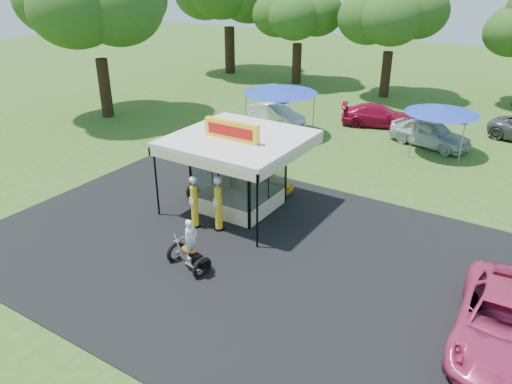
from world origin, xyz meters
TOP-DOWN VIEW (x-y plane):
  - ground at (0.00, 0.00)m, footprint 120.00×120.00m
  - asphalt_apron at (0.00, 2.00)m, footprint 20.00×14.00m
  - gas_station_kiosk at (-2.00, 4.99)m, footprint 5.40×5.40m
  - gas_pump_left at (-2.53, 2.47)m, footprint 0.43×0.43m
  - gas_pump_right at (-1.54, 2.80)m, footprint 0.45×0.45m
  - motorcycle at (-0.67, -0.09)m, footprint 1.86×1.16m
  - spare_tires at (-4.22, 4.43)m, footprint 0.93×0.65m
  - kiosk_car at (-2.00, 7.20)m, footprint 2.82×1.13m
  - pink_sedan at (9.43, 1.68)m, footprint 2.99×5.89m
  - bg_car_a at (-7.00, 16.74)m, footprint 4.56×2.59m
  - bg_car_b at (-0.96, 20.13)m, footprint 5.35×3.54m
  - bg_car_c at (3.00, 17.90)m, footprint 5.13×3.15m
  - tent_west at (-5.67, 14.97)m, footprint 4.64×4.64m
  - tent_east at (3.69, 16.89)m, footprint 4.09×4.09m
  - oak_far_b at (-11.73, 28.48)m, footprint 8.11×8.11m
  - oak_far_c at (-3.35, 28.05)m, footprint 8.62×8.62m
  - oak_near at (-18.12, 11.95)m, footprint 10.43×10.43m

SIDE VIEW (x-z plane):
  - ground at x=0.00m, z-range 0.00..0.00m
  - asphalt_apron at x=0.00m, z-range 0.00..0.04m
  - spare_tires at x=-4.22m, z-range -0.01..0.75m
  - kiosk_car at x=-2.00m, z-range 0.00..0.96m
  - bg_car_a at x=-7.00m, z-range 0.00..1.42m
  - bg_car_b at x=-0.96m, z-range 0.00..1.44m
  - pink_sedan at x=9.43m, z-range 0.00..1.59m
  - bg_car_c at x=3.00m, z-range 0.00..1.63m
  - motorcycle at x=-0.67m, z-range -0.24..1.88m
  - gas_pump_left at x=-2.53m, z-range -0.05..2.28m
  - gas_pump_right at x=-1.54m, z-range -0.05..2.37m
  - gas_station_kiosk at x=-2.00m, z-range -0.31..3.87m
  - tent_east at x=3.69m, z-range 1.16..4.02m
  - tent_west at x=-5.67m, z-range 1.31..4.56m
  - oak_far_b at x=-11.73m, z-range 1.34..11.01m
  - oak_far_c at x=-3.35m, z-range 1.37..11.52m
  - oak_near at x=-18.12m, z-range 1.52..13.53m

